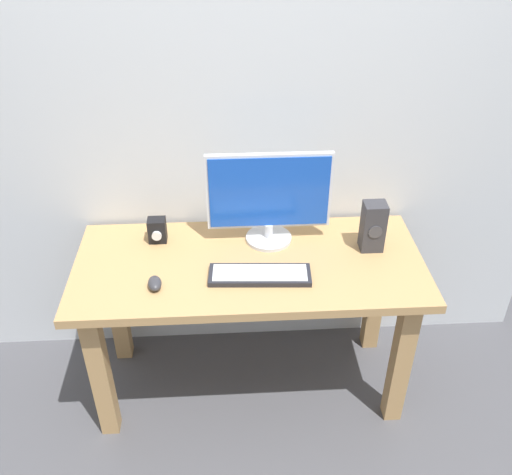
# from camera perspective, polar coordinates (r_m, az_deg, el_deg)

# --- Properties ---
(ground_plane) EXTENTS (6.00, 6.00, 0.00)m
(ground_plane) POSITION_cam_1_polar(r_m,az_deg,el_deg) (2.81, -0.58, -14.35)
(ground_plane) COLOR #4C4C51
(wall_back) EXTENTS (2.80, 0.04, 3.00)m
(wall_back) POSITION_cam_1_polar(r_m,az_deg,el_deg) (2.30, -1.28, 18.85)
(wall_back) COLOR silver
(wall_back) RESTS_ON ground_plane
(desk) EXTENTS (1.44, 0.64, 0.72)m
(desk) POSITION_cam_1_polar(r_m,az_deg,el_deg) (2.40, -0.66, -4.93)
(desk) COLOR tan
(desk) RESTS_ON ground_plane
(monitor) EXTENTS (0.52, 0.20, 0.41)m
(monitor) POSITION_cam_1_polar(r_m,az_deg,el_deg) (2.35, 1.33, 4.12)
(monitor) COLOR silver
(monitor) RESTS_ON desk
(keyboard_primary) EXTENTS (0.41, 0.15, 0.02)m
(keyboard_primary) POSITION_cam_1_polar(r_m,az_deg,el_deg) (2.23, 0.39, -3.80)
(keyboard_primary) COLOR #232328
(keyboard_primary) RESTS_ON desk
(mouse) EXTENTS (0.06, 0.09, 0.04)m
(mouse) POSITION_cam_1_polar(r_m,az_deg,el_deg) (2.21, -10.22, -4.59)
(mouse) COLOR #333338
(mouse) RESTS_ON desk
(speaker_right) EXTENTS (0.09, 0.09, 0.22)m
(speaker_right) POSITION_cam_1_polar(r_m,az_deg,el_deg) (2.39, 11.76, 1.11)
(speaker_right) COLOR #333338
(speaker_right) RESTS_ON desk
(audio_controller) EXTENTS (0.08, 0.07, 0.11)m
(audio_controller) POSITION_cam_1_polar(r_m,az_deg,el_deg) (2.45, -9.97, 0.72)
(audio_controller) COLOR black
(audio_controller) RESTS_ON desk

